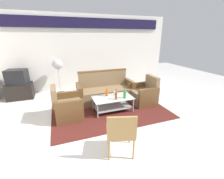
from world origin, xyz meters
TOP-DOWN VIEW (x-y plane):
  - ground_plane at (0.00, 0.00)m, footprint 14.00×14.00m
  - wall_back at (0.00, 3.05)m, footprint 6.52×0.19m
  - rug at (0.01, 0.72)m, footprint 3.17×2.17m
  - couch at (0.10, 1.41)m, footprint 1.80×0.75m
  - armchair_left at (-1.16, 0.69)m, footprint 0.71×0.77m
  - armchair_right at (1.18, 0.81)m, footprint 0.70×0.76m
  - coffee_table at (0.07, 0.63)m, footprint 1.10×0.60m
  - bottle_orange at (-0.05, 0.80)m, footprint 0.08×0.08m
  - bottle_green at (0.36, 0.48)m, footprint 0.08×0.08m
  - bottle_brown at (0.11, 0.48)m, footprint 0.07×0.07m
  - cup at (0.19, 0.77)m, footprint 0.08×0.08m
  - tv_stand at (-2.56, 2.55)m, footprint 0.80×0.50m
  - television at (-2.56, 2.55)m, footprint 0.67×0.55m
  - pedestal_fan at (-1.27, 2.60)m, footprint 0.36×0.36m
  - wicker_chair at (-0.38, -1.00)m, footprint 0.60×0.60m

SIDE VIEW (x-z plane):
  - ground_plane at x=0.00m, z-range 0.00..0.00m
  - rug at x=0.01m, z-range 0.00..0.01m
  - tv_stand at x=-2.56m, z-range 0.00..0.52m
  - coffee_table at x=0.07m, z-range 0.07..0.47m
  - armchair_left at x=-1.16m, z-range -0.14..0.71m
  - armchair_right at x=1.18m, z-range -0.14..0.71m
  - couch at x=0.10m, z-range -0.16..0.80m
  - cup at x=0.19m, z-range 0.41..0.51m
  - wicker_chair at x=-0.38m, z-range 0.07..0.91m
  - bottle_orange at x=-0.05m, z-range 0.38..0.64m
  - bottle_green at x=0.36m, z-range 0.38..0.66m
  - bottle_brown at x=0.11m, z-range 0.37..0.67m
  - television at x=-2.56m, z-range 0.52..1.00m
  - pedestal_fan at x=-1.27m, z-range 0.38..1.65m
  - wall_back at x=0.00m, z-range 0.08..2.88m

